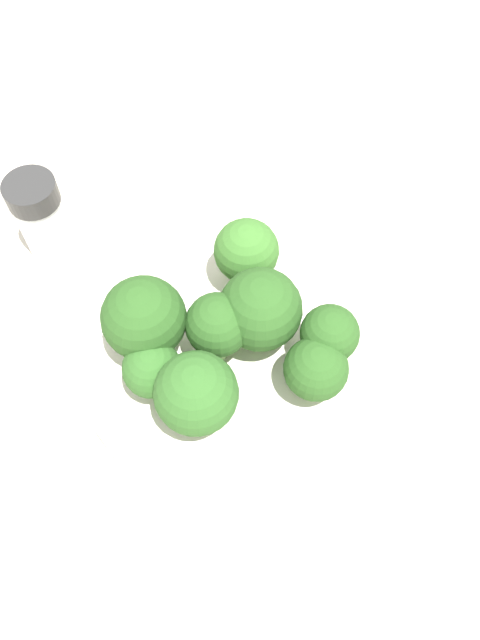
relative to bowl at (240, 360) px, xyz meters
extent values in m
plane|color=beige|center=(0.00, 0.00, -0.02)|extent=(3.00, 3.00, 0.00)
cylinder|color=silver|center=(0.00, 0.00, 0.00)|extent=(0.22, 0.22, 0.05)
cylinder|color=#8EB770|center=(0.00, -0.01, 0.04)|extent=(0.02, 0.02, 0.03)
sphere|color=#28511E|center=(0.00, -0.01, 0.06)|extent=(0.05, 0.05, 0.05)
cylinder|color=#8EB770|center=(-0.05, -0.03, 0.03)|extent=(0.02, 0.02, 0.02)
sphere|color=#28511E|center=(-0.05, -0.03, 0.05)|extent=(0.04, 0.04, 0.04)
cylinder|color=#84AD66|center=(0.05, -0.02, 0.04)|extent=(0.03, 0.03, 0.03)
sphere|color=#386B28|center=(0.05, -0.02, 0.06)|extent=(0.04, 0.04, 0.04)
cylinder|color=#8EB770|center=(-0.03, -0.05, 0.04)|extent=(0.02, 0.02, 0.03)
sphere|color=#28511E|center=(-0.03, -0.05, 0.06)|extent=(0.04, 0.04, 0.04)
cylinder|color=#7A9E5B|center=(0.00, 0.02, 0.04)|extent=(0.02, 0.02, 0.03)
sphere|color=#28511E|center=(0.00, 0.02, 0.06)|extent=(0.04, 0.04, 0.04)
cylinder|color=#7A9E5B|center=(0.02, 0.06, 0.04)|extent=(0.02, 0.02, 0.03)
sphere|color=#28511E|center=(0.02, 0.06, 0.06)|extent=(0.05, 0.05, 0.05)
cylinder|color=#8EB770|center=(-0.04, 0.04, 0.04)|extent=(0.02, 0.02, 0.03)
sphere|color=#2D5B23|center=(-0.04, 0.04, 0.06)|extent=(0.05, 0.05, 0.05)
cylinder|color=#7A9E5B|center=(-0.01, 0.06, 0.03)|extent=(0.02, 0.02, 0.02)
sphere|color=#2D5B23|center=(-0.01, 0.06, 0.05)|extent=(0.04, 0.04, 0.04)
cylinder|color=silver|center=(0.16, 0.10, 0.01)|extent=(0.04, 0.04, 0.06)
cylinder|color=#2D2D2D|center=(0.16, 0.10, 0.05)|extent=(0.04, 0.04, 0.02)
cube|color=tan|center=(0.13, 0.03, -0.02)|extent=(0.01, 0.01, 0.01)
camera|label=1|loc=(-0.18, 0.07, 0.40)|focal=35.00mm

